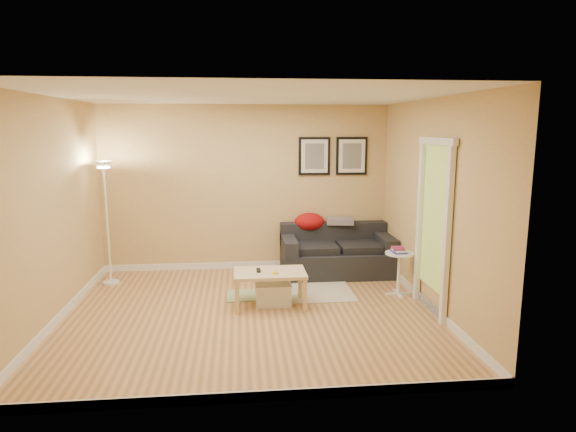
% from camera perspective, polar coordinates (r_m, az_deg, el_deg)
% --- Properties ---
extents(floor, '(4.50, 4.50, 0.00)m').
position_cam_1_polar(floor, '(6.15, -4.41, -11.19)').
color(floor, tan).
rests_on(floor, ground).
extents(ceiling, '(4.50, 4.50, 0.00)m').
position_cam_1_polar(ceiling, '(5.74, -4.77, 13.77)').
color(ceiling, white).
rests_on(ceiling, wall_back).
extents(wall_back, '(4.50, 0.00, 4.50)m').
position_cam_1_polar(wall_back, '(7.78, -4.88, 3.24)').
color(wall_back, tan).
rests_on(wall_back, ground).
extents(wall_front, '(4.50, 0.00, 4.50)m').
position_cam_1_polar(wall_front, '(3.84, -3.98, -3.98)').
color(wall_front, tan).
rests_on(wall_front, ground).
extents(wall_left, '(0.00, 4.00, 4.00)m').
position_cam_1_polar(wall_left, '(6.19, -25.90, 0.43)').
color(wall_left, tan).
rests_on(wall_left, ground).
extents(wall_right, '(0.00, 4.00, 4.00)m').
position_cam_1_polar(wall_right, '(6.26, 16.48, 1.15)').
color(wall_right, tan).
rests_on(wall_right, ground).
extents(baseboard_back, '(4.50, 0.02, 0.10)m').
position_cam_1_polar(baseboard_back, '(8.02, -4.74, -5.67)').
color(baseboard_back, white).
rests_on(baseboard_back, ground).
extents(baseboard_front, '(4.50, 0.02, 0.10)m').
position_cam_1_polar(baseboard_front, '(4.33, -3.77, -20.20)').
color(baseboard_front, white).
rests_on(baseboard_front, ground).
extents(baseboard_left, '(0.02, 4.00, 0.10)m').
position_cam_1_polar(baseboard_left, '(6.49, -24.95, -10.50)').
color(baseboard_left, white).
rests_on(baseboard_left, ground).
extents(baseboard_right, '(0.02, 4.00, 0.10)m').
position_cam_1_polar(baseboard_right, '(6.56, 15.84, -9.69)').
color(baseboard_right, white).
rests_on(baseboard_right, ground).
extents(sofa, '(1.70, 0.90, 0.75)m').
position_cam_1_polar(sofa, '(7.64, 5.72, -3.98)').
color(sofa, black).
rests_on(sofa, ground).
extents(red_throw, '(0.48, 0.36, 0.28)m').
position_cam_1_polar(red_throw, '(7.79, 2.51, -0.67)').
color(red_throw, '#A80F10').
rests_on(red_throw, sofa).
extents(plaid_throw, '(0.45, 0.32, 0.10)m').
position_cam_1_polar(plaid_throw, '(7.85, 6.06, -0.56)').
color(plaid_throw, '#A58160').
rests_on(plaid_throw, sofa).
extents(framed_print_left, '(0.50, 0.04, 0.60)m').
position_cam_1_polar(framed_print_left, '(7.80, 3.08, 6.96)').
color(framed_print_left, black).
rests_on(framed_print_left, wall_back).
extents(framed_print_right, '(0.50, 0.04, 0.60)m').
position_cam_1_polar(framed_print_right, '(7.92, 7.41, 6.94)').
color(framed_print_right, black).
rests_on(framed_print_right, wall_back).
extents(area_rug, '(1.25, 0.85, 0.01)m').
position_cam_1_polar(area_rug, '(6.83, 2.23, -8.89)').
color(area_rug, '#BDB196').
rests_on(area_rug, ground).
extents(green_runner, '(0.70, 0.50, 0.01)m').
position_cam_1_polar(green_runner, '(6.75, -4.10, -9.16)').
color(green_runner, '#668C4C').
rests_on(green_runner, ground).
extents(coffee_table, '(0.93, 0.60, 0.45)m').
position_cam_1_polar(coffee_table, '(6.30, -2.12, -8.44)').
color(coffee_table, '#DBC085').
rests_on(coffee_table, ground).
extents(remote_control, '(0.05, 0.16, 0.02)m').
position_cam_1_polar(remote_control, '(6.26, -3.45, -6.32)').
color(remote_control, black).
rests_on(remote_control, coffee_table).
extents(tape_roll, '(0.07, 0.07, 0.03)m').
position_cam_1_polar(tape_roll, '(6.12, -1.48, -6.63)').
color(tape_roll, yellow).
rests_on(tape_roll, coffee_table).
extents(storage_bin, '(0.46, 0.34, 0.28)m').
position_cam_1_polar(storage_bin, '(6.37, -1.75, -9.02)').
color(storage_bin, white).
rests_on(storage_bin, ground).
extents(side_table, '(0.39, 0.39, 0.59)m').
position_cam_1_polar(side_table, '(6.84, 12.75, -6.57)').
color(side_table, white).
rests_on(side_table, ground).
extents(book_stack, '(0.17, 0.23, 0.07)m').
position_cam_1_polar(book_stack, '(6.76, 12.75, -3.87)').
color(book_stack, '#3A3298').
rests_on(book_stack, side_table).
extents(floor_lamp, '(0.23, 0.23, 1.79)m').
position_cam_1_polar(floor_lamp, '(7.48, -20.26, -1.16)').
color(floor_lamp, white).
rests_on(floor_lamp, ground).
extents(doorway, '(0.12, 1.01, 2.13)m').
position_cam_1_polar(doorway, '(6.15, 16.44, -1.60)').
color(doorway, white).
rests_on(doorway, ground).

